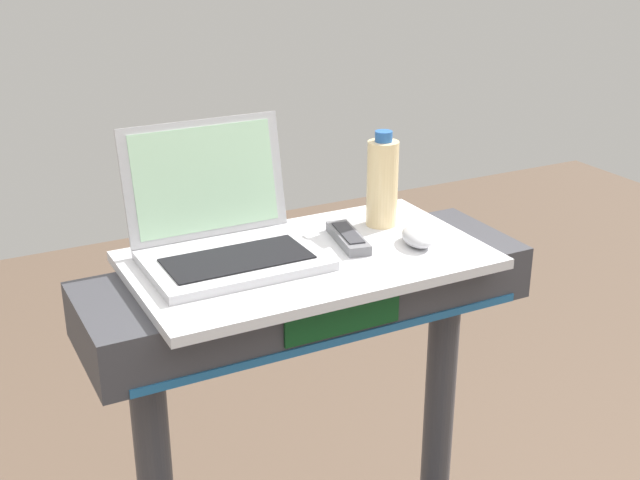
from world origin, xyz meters
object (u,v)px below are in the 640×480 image
at_px(laptop, 224,232).
at_px(tv_remote, 348,238).
at_px(computer_mouse, 417,237).
at_px(water_bottle, 382,182).

distance_m(laptop, tv_remote, 0.26).
bearing_deg(tv_remote, computer_mouse, -31.76).
relative_size(computer_mouse, water_bottle, 0.49).
distance_m(computer_mouse, water_bottle, 0.15).
bearing_deg(tv_remote, water_bottle, 27.05).
height_order(laptop, water_bottle, laptop).
distance_m(laptop, water_bottle, 0.37).
height_order(laptop, computer_mouse, laptop).
bearing_deg(laptop, computer_mouse, -15.66).
bearing_deg(tv_remote, laptop, 169.16).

